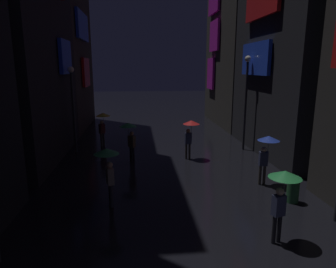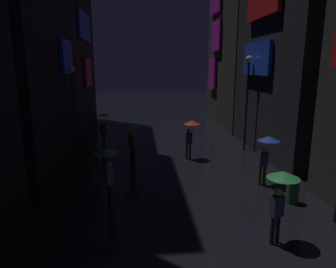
{
  "view_description": "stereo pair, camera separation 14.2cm",
  "coord_description": "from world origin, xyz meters",
  "px_view_note": "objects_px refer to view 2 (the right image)",
  "views": [
    {
      "loc": [
        -1.34,
        -3.1,
        4.9
      ],
      "look_at": [
        0.0,
        10.02,
        1.95
      ],
      "focal_mm": 32.0,
      "sensor_mm": 36.0,
      "label": 1
    },
    {
      "loc": [
        -1.2,
        -3.11,
        4.9
      ],
      "look_at": [
        0.0,
        10.02,
        1.95
      ],
      "focal_mm": 32.0,
      "sensor_mm": 36.0,
      "label": 2
    }
  ],
  "objects_px": {
    "pedestrian_foreground_left_yellow": "(104,120)",
    "pedestrian_foreground_right_green": "(281,187)",
    "streetlamp_right_far": "(247,92)",
    "trash_bin": "(293,191)",
    "pedestrian_midstreet_left_green": "(130,131)",
    "pedestrian_far_right_blue": "(267,147)",
    "pedestrian_near_crossing_red": "(191,129)",
    "pedestrian_midstreet_centre_green": "(107,161)",
    "streetlamp_left_far": "(74,99)"
  },
  "relations": [
    {
      "from": "pedestrian_midstreet_left_green",
      "to": "pedestrian_foreground_left_yellow",
      "type": "height_order",
      "value": "same"
    },
    {
      "from": "pedestrian_far_right_blue",
      "to": "trash_bin",
      "type": "distance_m",
      "value": 2.16
    },
    {
      "from": "pedestrian_near_crossing_red",
      "to": "trash_bin",
      "type": "relative_size",
      "value": 2.28
    },
    {
      "from": "pedestrian_midstreet_centre_green",
      "to": "trash_bin",
      "type": "relative_size",
      "value": 2.28
    },
    {
      "from": "pedestrian_midstreet_centre_green",
      "to": "trash_bin",
      "type": "bearing_deg",
      "value": -3.65
    },
    {
      "from": "streetlamp_right_far",
      "to": "trash_bin",
      "type": "xyz_separation_m",
      "value": [
        -0.7,
        -7.25,
        -3.0
      ]
    },
    {
      "from": "pedestrian_midstreet_left_green",
      "to": "streetlamp_right_far",
      "type": "relative_size",
      "value": 0.38
    },
    {
      "from": "pedestrian_near_crossing_red",
      "to": "streetlamp_left_far",
      "type": "height_order",
      "value": "streetlamp_left_far"
    },
    {
      "from": "pedestrian_midstreet_left_green",
      "to": "pedestrian_far_right_blue",
      "type": "distance_m",
      "value": 6.82
    },
    {
      "from": "pedestrian_foreground_right_green",
      "to": "streetlamp_left_far",
      "type": "height_order",
      "value": "streetlamp_left_far"
    },
    {
      "from": "pedestrian_far_right_blue",
      "to": "trash_bin",
      "type": "bearing_deg",
      "value": -79.91
    },
    {
      "from": "pedestrian_midstreet_centre_green",
      "to": "streetlamp_right_far",
      "type": "height_order",
      "value": "streetlamp_right_far"
    },
    {
      "from": "pedestrian_near_crossing_red",
      "to": "trash_bin",
      "type": "distance_m",
      "value": 6.52
    },
    {
      "from": "pedestrian_foreground_left_yellow",
      "to": "streetlamp_left_far",
      "type": "distance_m",
      "value": 2.43
    },
    {
      "from": "pedestrian_midstreet_left_green",
      "to": "streetlamp_left_far",
      "type": "bearing_deg",
      "value": 144.47
    },
    {
      "from": "pedestrian_far_right_blue",
      "to": "streetlamp_right_far",
      "type": "bearing_deg",
      "value": 79.51
    },
    {
      "from": "pedestrian_near_crossing_red",
      "to": "trash_bin",
      "type": "bearing_deg",
      "value": -63.58
    },
    {
      "from": "pedestrian_far_right_blue",
      "to": "pedestrian_near_crossing_red",
      "type": "distance_m",
      "value": 4.71
    },
    {
      "from": "pedestrian_foreground_left_yellow",
      "to": "pedestrian_near_crossing_red",
      "type": "height_order",
      "value": "same"
    },
    {
      "from": "streetlamp_left_far",
      "to": "pedestrian_foreground_left_yellow",
      "type": "bearing_deg",
      "value": 40.32
    },
    {
      "from": "pedestrian_midstreet_left_green",
      "to": "trash_bin",
      "type": "bearing_deg",
      "value": -41.48
    },
    {
      "from": "streetlamp_right_far",
      "to": "pedestrian_near_crossing_red",
      "type": "bearing_deg",
      "value": -156.93
    },
    {
      "from": "pedestrian_midstreet_left_green",
      "to": "pedestrian_foreground_left_yellow",
      "type": "bearing_deg",
      "value": 116.09
    },
    {
      "from": "pedestrian_far_right_blue",
      "to": "pedestrian_near_crossing_red",
      "type": "xyz_separation_m",
      "value": [
        -2.54,
        3.97,
        0.0
      ]
    },
    {
      "from": "pedestrian_foreground_left_yellow",
      "to": "streetlamp_right_far",
      "type": "bearing_deg",
      "value": -11.13
    },
    {
      "from": "pedestrian_foreground_left_yellow",
      "to": "streetlamp_right_far",
      "type": "height_order",
      "value": "streetlamp_right_far"
    },
    {
      "from": "pedestrian_near_crossing_red",
      "to": "streetlamp_right_far",
      "type": "xyz_separation_m",
      "value": [
        3.55,
        1.51,
        1.8
      ]
    },
    {
      "from": "pedestrian_midstreet_left_green",
      "to": "streetlamp_right_far",
      "type": "xyz_separation_m",
      "value": [
        6.8,
        1.86,
        1.8
      ]
    },
    {
      "from": "streetlamp_right_far",
      "to": "streetlamp_left_far",
      "type": "xyz_separation_m",
      "value": [
        -10.0,
        0.43,
        -0.32
      ]
    },
    {
      "from": "pedestrian_midstreet_left_green",
      "to": "pedestrian_far_right_blue",
      "type": "height_order",
      "value": "same"
    },
    {
      "from": "pedestrian_midstreet_left_green",
      "to": "pedestrian_midstreet_centre_green",
      "type": "relative_size",
      "value": 1.0
    },
    {
      "from": "pedestrian_far_right_blue",
      "to": "pedestrian_foreground_right_green",
      "type": "height_order",
      "value": "same"
    },
    {
      "from": "pedestrian_midstreet_centre_green",
      "to": "pedestrian_foreground_left_yellow",
      "type": "bearing_deg",
      "value": 97.35
    },
    {
      "from": "streetlamp_left_far",
      "to": "trash_bin",
      "type": "bearing_deg",
      "value": -39.54
    },
    {
      "from": "pedestrian_far_right_blue",
      "to": "pedestrian_near_crossing_red",
      "type": "bearing_deg",
      "value": 122.59
    },
    {
      "from": "pedestrian_midstreet_centre_green",
      "to": "streetlamp_right_far",
      "type": "bearing_deg",
      "value": 42.54
    },
    {
      "from": "pedestrian_midstreet_left_green",
      "to": "pedestrian_midstreet_centre_green",
      "type": "xyz_separation_m",
      "value": [
        -0.64,
        -4.96,
        0.0
      ]
    },
    {
      "from": "trash_bin",
      "to": "pedestrian_far_right_blue",
      "type": "bearing_deg",
      "value": 100.09
    },
    {
      "from": "pedestrian_foreground_left_yellow",
      "to": "pedestrian_foreground_right_green",
      "type": "height_order",
      "value": "same"
    },
    {
      "from": "streetlamp_left_far",
      "to": "trash_bin",
      "type": "xyz_separation_m",
      "value": [
        9.3,
        -7.68,
        -2.67
      ]
    },
    {
      "from": "pedestrian_foreground_right_green",
      "to": "streetlamp_left_far",
      "type": "distance_m",
      "value": 12.72
    },
    {
      "from": "pedestrian_foreground_left_yellow",
      "to": "pedestrian_foreground_right_green",
      "type": "distance_m",
      "value": 12.89
    },
    {
      "from": "pedestrian_midstreet_centre_green",
      "to": "streetlamp_right_far",
      "type": "xyz_separation_m",
      "value": [
        7.43,
        6.82,
        1.8
      ]
    },
    {
      "from": "pedestrian_far_right_blue",
      "to": "pedestrian_near_crossing_red",
      "type": "height_order",
      "value": "same"
    },
    {
      "from": "pedestrian_foreground_left_yellow",
      "to": "streetlamp_right_far",
      "type": "xyz_separation_m",
      "value": [
        8.53,
        -1.68,
        1.8
      ]
    },
    {
      "from": "pedestrian_far_right_blue",
      "to": "streetlamp_left_far",
      "type": "bearing_deg",
      "value": 146.67
    },
    {
      "from": "pedestrian_far_right_blue",
      "to": "pedestrian_foreground_left_yellow",
      "type": "bearing_deg",
      "value": 136.38
    },
    {
      "from": "pedestrian_midstreet_left_green",
      "to": "trash_bin",
      "type": "height_order",
      "value": "pedestrian_midstreet_left_green"
    },
    {
      "from": "pedestrian_midstreet_left_green",
      "to": "pedestrian_foreground_right_green",
      "type": "xyz_separation_m",
      "value": [
        4.41,
        -7.8,
        0.0
      ]
    },
    {
      "from": "streetlamp_right_far",
      "to": "pedestrian_foreground_left_yellow",
      "type": "bearing_deg",
      "value": 168.87
    }
  ]
}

